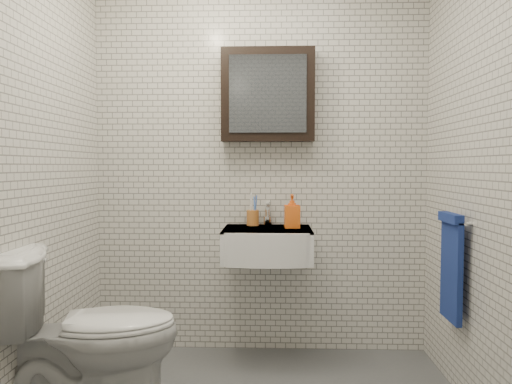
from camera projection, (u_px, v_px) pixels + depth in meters
room_shell at (254, 118)px, 2.32m from camera, size 2.22×2.02×2.51m
washbasin at (267, 244)px, 3.09m from camera, size 0.55×0.50×0.20m
faucet at (268, 215)px, 3.28m from camera, size 0.06×0.20×0.15m
mirror_cabinet at (268, 95)px, 3.23m from camera, size 0.60×0.15×0.60m
towel_rail at (451, 262)px, 2.67m from camera, size 0.09×0.30×0.58m
toothbrush_cup at (253, 217)px, 3.28m from camera, size 0.10×0.10×0.22m
soap_bottle at (292, 211)px, 3.15m from camera, size 0.10×0.10×0.21m
toilet at (90, 334)px, 2.41m from camera, size 0.93×0.66×0.86m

